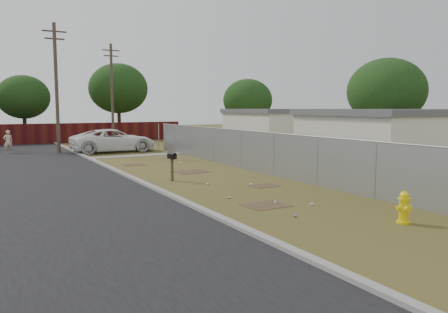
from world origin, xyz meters
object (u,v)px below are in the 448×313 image
mailbox (172,158)px  pedestrian (8,142)px  pickup_truck (114,140)px  fire_hydrant (404,208)px

mailbox → pedestrian: (-5.52, 16.43, -0.17)m
pickup_truck → pedestrian: 7.19m
fire_hydrant → pedestrian: pedestrian is taller
mailbox → pedestrian: pedestrian is taller
pickup_truck → fire_hydrant: bearing=-177.9°
fire_hydrant → pedestrian: size_ratio=0.57×
fire_hydrant → mailbox: bearing=106.4°
pickup_truck → pedestrian: bearing=66.9°
fire_hydrant → pickup_truck: bearing=94.0°
pickup_truck → pedestrian: (-6.70, 2.60, -0.02)m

